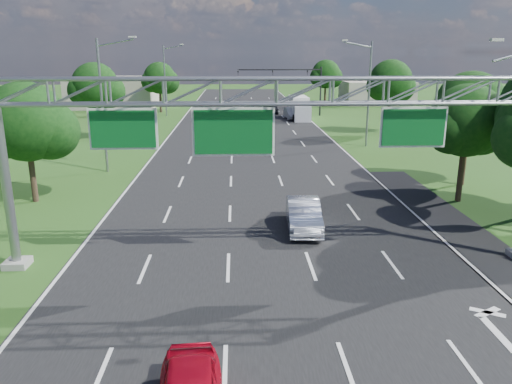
{
  "coord_description": "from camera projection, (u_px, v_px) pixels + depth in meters",
  "views": [
    {
      "loc": [
        -1.4,
        -8.49,
        9.02
      ],
      "look_at": [
        -0.51,
        13.58,
        2.81
      ],
      "focal_mm": 35.0,
      "sensor_mm": 36.0,
      "label": 1
    }
  ],
  "objects": [
    {
      "name": "ground",
      "position": [
        254.0,
        170.0,
        39.52
      ],
      "size": [
        220.0,
        220.0,
        0.0
      ],
      "primitive_type": "plane",
      "color": "#264715",
      "rests_on": "ground"
    },
    {
      "name": "road",
      "position": [
        254.0,
        170.0,
        39.52
      ],
      "size": [
        18.0,
        180.0,
        0.02
      ],
      "primitive_type": "cube",
      "color": "black",
      "rests_on": "ground"
    },
    {
      "name": "road_flare",
      "position": [
        473.0,
        242.0,
        24.52
      ],
      "size": [
        3.0,
        30.0,
        0.02
      ],
      "primitive_type": "cube",
      "color": "black",
      "rests_on": "ground"
    },
    {
      "name": "sign_gantry",
      "position": [
        278.0,
        106.0,
        20.35
      ],
      "size": [
        23.5,
        1.0,
        9.56
      ],
      "color": "gray",
      "rests_on": "ground"
    },
    {
      "name": "traffic_signal",
      "position": [
        297.0,
        80.0,
        72.08
      ],
      "size": [
        12.21,
        0.24,
        7.0
      ],
      "color": "black",
      "rests_on": "ground"
    },
    {
      "name": "streetlight_l_near",
      "position": [
        104.0,
        100.0,
        37.57
      ],
      "size": [
        2.97,
        0.22,
        10.16
      ],
      "color": "gray",
      "rests_on": "ground"
    },
    {
      "name": "streetlight_l_far",
      "position": [
        166.0,
        77.0,
        71.23
      ],
      "size": [
        2.97,
        0.22,
        10.16
      ],
      "color": "gray",
      "rests_on": "ground"
    },
    {
      "name": "streetlight_r_mid",
      "position": [
        367.0,
        89.0,
        48.07
      ],
      "size": [
        2.97,
        0.22,
        10.16
      ],
      "color": "gray",
      "rests_on": "ground"
    },
    {
      "name": "tree_verge_la",
      "position": [
        28.0,
        126.0,
        30.03
      ],
      "size": [
        5.76,
        4.8,
        7.4
      ],
      "color": "#2D2116",
      "rests_on": "ground"
    },
    {
      "name": "tree_verge_lb",
      "position": [
        96.0,
        88.0,
        51.9
      ],
      "size": [
        5.76,
        4.8,
        8.06
      ],
      "color": "#2D2116",
      "rests_on": "ground"
    },
    {
      "name": "tree_verge_lc",
      "position": [
        160.0,
        80.0,
        76.18
      ],
      "size": [
        5.76,
        4.8,
        7.62
      ],
      "color": "#2D2116",
      "rests_on": "ground"
    },
    {
      "name": "tree_verge_rd",
      "position": [
        391.0,
        83.0,
        55.97
      ],
      "size": [
        5.76,
        4.8,
        8.28
      ],
      "color": "#2D2116",
      "rests_on": "ground"
    },
    {
      "name": "tree_verge_re",
      "position": [
        326.0,
        75.0,
        84.87
      ],
      "size": [
        5.76,
        4.8,
        7.84
      ],
      "color": "#2D2116",
      "rests_on": "ground"
    },
    {
      "name": "building_left",
      "position": [
        114.0,
        92.0,
        84.16
      ],
      "size": [
        14.0,
        10.0,
        5.0
      ],
      "primitive_type": "cube",
      "color": "#A29787",
      "rests_on": "ground"
    },
    {
      "name": "building_right",
      "position": [
        376.0,
        93.0,
        89.93
      ],
      "size": [
        12.0,
        9.0,
        4.0
      ],
      "primitive_type": "cube",
      "color": "#A29787",
      "rests_on": "ground"
    },
    {
      "name": "silver_sedan",
      "position": [
        304.0,
        215.0,
        26.19
      ],
      "size": [
        1.91,
        4.88,
        1.58
      ],
      "primitive_type": "imported",
      "rotation": [
        0.0,
        0.0,
        -0.05
      ],
      "color": "silver",
      "rests_on": "ground"
    },
    {
      "name": "car_queue_a",
      "position": [
        240.0,
        112.0,
        72.57
      ],
      "size": [
        1.7,
        4.09,
        1.18
      ],
      "primitive_type": "imported",
      "rotation": [
        0.0,
        0.0,
        0.01
      ],
      "color": "silver",
      "rests_on": "ground"
    },
    {
      "name": "car_queue_b",
      "position": [
        271.0,
        109.0,
        75.77
      ],
      "size": [
        2.25,
        4.71,
        1.3
      ],
      "primitive_type": "imported",
      "rotation": [
        0.0,
        0.0,
        -0.02
      ],
      "color": "black",
      "rests_on": "ground"
    },
    {
      "name": "car_queue_c",
      "position": [
        227.0,
        121.0,
        62.33
      ],
      "size": [
        1.95,
        4.16,
        1.38
      ],
      "primitive_type": "imported",
      "rotation": [
        0.0,
        0.0,
        0.08
      ],
      "color": "black",
      "rests_on": "ground"
    },
    {
      "name": "car_queue_d",
      "position": [
        292.0,
        113.0,
        69.77
      ],
      "size": [
        2.01,
        4.88,
        1.57
      ],
      "primitive_type": "imported",
      "rotation": [
        0.0,
        0.0,
        0.07
      ],
      "color": "#B8B8B8",
      "rests_on": "ground"
    },
    {
      "name": "box_truck",
      "position": [
        299.0,
        108.0,
        69.82
      ],
      "size": [
        2.45,
        7.96,
        3.02
      ],
      "rotation": [
        0.0,
        0.0,
        -0.0
      ],
      "color": "white",
      "rests_on": "ground"
    }
  ]
}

